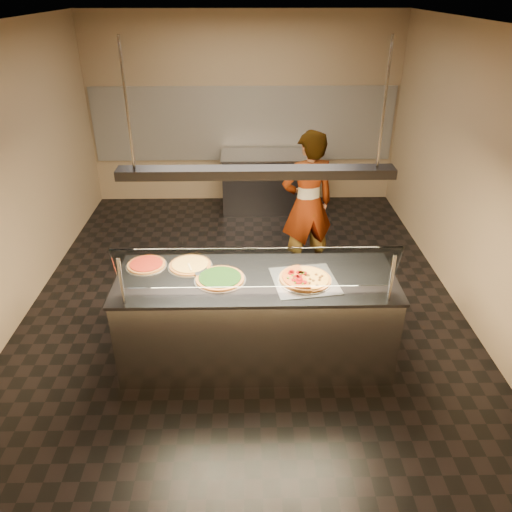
{
  "coord_description": "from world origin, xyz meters",
  "views": [
    {
      "loc": [
        0.04,
        -5.18,
        3.33
      ],
      "look_at": [
        0.12,
        -0.98,
        1.02
      ],
      "focal_mm": 35.0,
      "sensor_mm": 36.0,
      "label": 1
    }
  ],
  "objects_px": {
    "sneeze_guard": "(257,269)",
    "pizza_cheese": "(190,265)",
    "pizza_tomato": "(147,264)",
    "half_pizza_sausage": "(317,278)",
    "perforated_tray": "(305,280)",
    "half_pizza_pepperoni": "(293,278)",
    "heat_lamp_housing": "(256,172)",
    "serving_counter": "(256,319)",
    "worker": "(307,204)",
    "pizza_spinach": "(220,278)",
    "pizza_spatula": "(195,269)",
    "prep_table": "(270,182)"
  },
  "relations": [
    {
      "from": "half_pizza_pepperoni",
      "to": "pizza_tomato",
      "type": "height_order",
      "value": "half_pizza_pepperoni"
    },
    {
      "from": "half_pizza_sausage",
      "to": "pizza_cheese",
      "type": "bearing_deg",
      "value": 165.97
    },
    {
      "from": "perforated_tray",
      "to": "half_pizza_sausage",
      "type": "bearing_deg",
      "value": -1.37
    },
    {
      "from": "half_pizza_sausage",
      "to": "pizza_tomato",
      "type": "height_order",
      "value": "half_pizza_sausage"
    },
    {
      "from": "half_pizza_sausage",
      "to": "pizza_tomato",
      "type": "bearing_deg",
      "value": 168.93
    },
    {
      "from": "half_pizza_sausage",
      "to": "prep_table",
      "type": "height_order",
      "value": "half_pizza_sausage"
    },
    {
      "from": "half_pizza_sausage",
      "to": "pizza_spinach",
      "type": "distance_m",
      "value": 0.89
    },
    {
      "from": "half_pizza_pepperoni",
      "to": "pizza_spatula",
      "type": "height_order",
      "value": "half_pizza_pepperoni"
    },
    {
      "from": "pizza_spinach",
      "to": "pizza_cheese",
      "type": "height_order",
      "value": "pizza_spinach"
    },
    {
      "from": "serving_counter",
      "to": "prep_table",
      "type": "relative_size",
      "value": 1.66
    },
    {
      "from": "perforated_tray",
      "to": "serving_counter",
      "type": "bearing_deg",
      "value": 171.75
    },
    {
      "from": "perforated_tray",
      "to": "half_pizza_pepperoni",
      "type": "height_order",
      "value": "half_pizza_pepperoni"
    },
    {
      "from": "heat_lamp_housing",
      "to": "pizza_cheese",
      "type": "bearing_deg",
      "value": 159.99
    },
    {
      "from": "half_pizza_sausage",
      "to": "heat_lamp_housing",
      "type": "distance_m",
      "value": 1.14
    },
    {
      "from": "serving_counter",
      "to": "pizza_cheese",
      "type": "relative_size",
      "value": 6.05
    },
    {
      "from": "half_pizza_pepperoni",
      "to": "pizza_cheese",
      "type": "bearing_deg",
      "value": 163.01
    },
    {
      "from": "pizza_spatula",
      "to": "half_pizza_sausage",
      "type": "bearing_deg",
      "value": -9.52
    },
    {
      "from": "pizza_tomato",
      "to": "worker",
      "type": "relative_size",
      "value": 0.21
    },
    {
      "from": "pizza_cheese",
      "to": "pizza_spatula",
      "type": "relative_size",
      "value": 1.89
    },
    {
      "from": "half_pizza_pepperoni",
      "to": "heat_lamp_housing",
      "type": "xyz_separation_m",
      "value": [
        -0.33,
        0.06,
        0.99
      ]
    },
    {
      "from": "perforated_tray",
      "to": "pizza_spatula",
      "type": "relative_size",
      "value": 2.83
    },
    {
      "from": "serving_counter",
      "to": "pizza_spatula",
      "type": "bearing_deg",
      "value": 167.96
    },
    {
      "from": "perforated_tray",
      "to": "prep_table",
      "type": "distance_m",
      "value": 3.88
    },
    {
      "from": "serving_counter",
      "to": "pizza_tomato",
      "type": "relative_size",
      "value": 6.61
    },
    {
      "from": "sneeze_guard",
      "to": "pizza_cheese",
      "type": "bearing_deg",
      "value": 137.78
    },
    {
      "from": "pizza_cheese",
      "to": "pizza_spatula",
      "type": "xyz_separation_m",
      "value": [
        0.05,
        -0.11,
        0.01
      ]
    },
    {
      "from": "perforated_tray",
      "to": "pizza_cheese",
      "type": "height_order",
      "value": "pizza_cheese"
    },
    {
      "from": "sneeze_guard",
      "to": "pizza_cheese",
      "type": "relative_size",
      "value": 5.49
    },
    {
      "from": "heat_lamp_housing",
      "to": "pizza_spatula",
      "type": "bearing_deg",
      "value": 167.96
    },
    {
      "from": "prep_table",
      "to": "heat_lamp_housing",
      "type": "relative_size",
      "value": 0.68
    },
    {
      "from": "serving_counter",
      "to": "prep_table",
      "type": "height_order",
      "value": "same"
    },
    {
      "from": "half_pizza_sausage",
      "to": "pizza_tomato",
      "type": "relative_size",
      "value": 1.27
    },
    {
      "from": "pizza_spinach",
      "to": "pizza_tomato",
      "type": "xyz_separation_m",
      "value": [
        -0.72,
        0.27,
        -0.0
      ]
    },
    {
      "from": "serving_counter",
      "to": "pizza_spatula",
      "type": "height_order",
      "value": "pizza_spatula"
    },
    {
      "from": "sneeze_guard",
      "to": "pizza_cheese",
      "type": "height_order",
      "value": "sneeze_guard"
    },
    {
      "from": "half_pizza_sausage",
      "to": "heat_lamp_housing",
      "type": "xyz_separation_m",
      "value": [
        -0.56,
        0.07,
        0.99
      ]
    },
    {
      "from": "perforated_tray",
      "to": "pizza_tomato",
      "type": "xyz_separation_m",
      "value": [
        -1.5,
        0.31,
        0.01
      ]
    },
    {
      "from": "worker",
      "to": "heat_lamp_housing",
      "type": "height_order",
      "value": "heat_lamp_housing"
    },
    {
      "from": "pizza_cheese",
      "to": "heat_lamp_housing",
      "type": "relative_size",
      "value": 0.19
    },
    {
      "from": "pizza_cheese",
      "to": "pizza_spatula",
      "type": "height_order",
      "value": "pizza_spatula"
    },
    {
      "from": "perforated_tray",
      "to": "worker",
      "type": "xyz_separation_m",
      "value": [
        0.22,
        1.8,
        -0.01
      ]
    },
    {
      "from": "perforated_tray",
      "to": "worker",
      "type": "bearing_deg",
      "value": 82.92
    },
    {
      "from": "serving_counter",
      "to": "pizza_tomato",
      "type": "bearing_deg",
      "value": 166.75
    },
    {
      "from": "serving_counter",
      "to": "worker",
      "type": "bearing_deg",
      "value": 68.9
    },
    {
      "from": "half_pizza_pepperoni",
      "to": "heat_lamp_housing",
      "type": "relative_size",
      "value": 0.22
    },
    {
      "from": "pizza_tomato",
      "to": "sneeze_guard",
      "type": "bearing_deg",
      "value": -29.29
    },
    {
      "from": "half_pizza_pepperoni",
      "to": "half_pizza_sausage",
      "type": "xyz_separation_m",
      "value": [
        0.23,
        -0.0,
        -0.01
      ]
    },
    {
      "from": "serving_counter",
      "to": "perforated_tray",
      "type": "distance_m",
      "value": 0.65
    },
    {
      "from": "half_pizza_sausage",
      "to": "serving_counter",
      "type": "bearing_deg",
      "value": 173.13
    },
    {
      "from": "half_pizza_sausage",
      "to": "pizza_tomato",
      "type": "distance_m",
      "value": 1.64
    }
  ]
}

